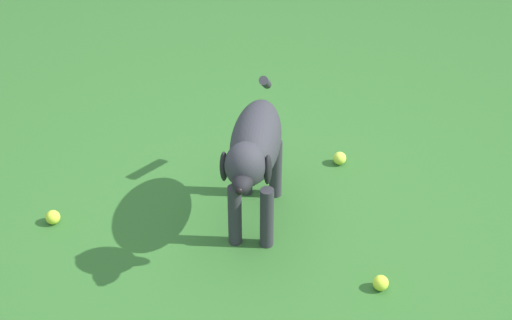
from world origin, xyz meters
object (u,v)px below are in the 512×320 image
dog (254,150)px  tennis_ball_2 (53,217)px  tennis_ball_1 (340,158)px  tennis_ball_0 (381,283)px

dog → tennis_ball_2: (0.26, -0.88, -0.38)m
tennis_ball_1 → tennis_ball_2: bearing=-53.7°
tennis_ball_0 → tennis_ball_1: size_ratio=1.00×
tennis_ball_0 → tennis_ball_2: size_ratio=1.00×
tennis_ball_1 → tennis_ball_2: size_ratio=1.00×
dog → tennis_ball_0: 0.77m
tennis_ball_1 → dog: bearing=-24.7°
tennis_ball_2 → tennis_ball_1: bearing=126.3°
tennis_ball_1 → tennis_ball_2: 1.42m
tennis_ball_0 → tennis_ball_1: 0.90m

